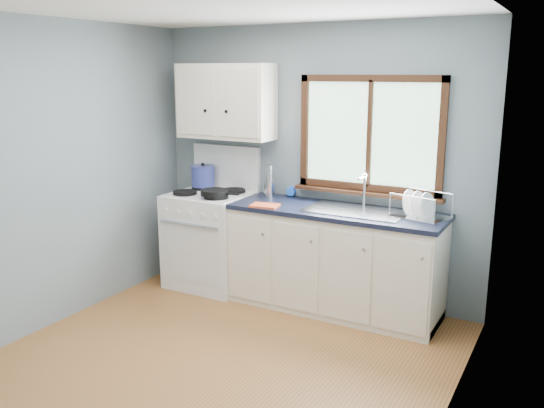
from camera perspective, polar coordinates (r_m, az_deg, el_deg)
The scene contains 17 objects.
floor at distance 4.27m, azimuth -6.70°, elevation -16.41°, with size 3.20×3.60×0.02m, color #9B6130.
wall_back at distance 5.35m, azimuth 4.24°, elevation 4.07°, with size 3.20×0.02×2.50m, color slate.
wall_left at distance 4.92m, azimuth -22.60°, elevation 2.30°, with size 0.02×3.60×2.50m, color slate.
wall_right at distance 3.17m, azimuth 17.15°, elevation -2.77°, with size 0.02×3.60×2.50m, color slate.
gas_range at distance 5.69m, azimuth -6.06°, elevation -3.22°, with size 0.76×0.69×1.36m.
base_cabinets at distance 5.13m, azimuth 6.21°, elevation -6.04°, with size 1.85×0.60×0.88m.
countertop at distance 4.99m, azimuth 6.34°, elevation -0.72°, with size 1.89×0.64×0.04m, color black.
sink at distance 4.94m, azimuth 8.26°, elevation -1.41°, with size 0.84×0.46×0.44m.
window at distance 5.09m, azimuth 9.61°, elevation 6.03°, with size 1.36×0.10×1.03m.
upper_cabinets at distance 5.54m, azimuth -4.61°, elevation 10.10°, with size 0.95×0.35×0.70m.
skillet at distance 5.35m, azimuth -5.72°, elevation 1.15°, with size 0.39×0.28×0.05m.
stockpot at distance 5.76m, azimuth -6.84°, elevation 2.80°, with size 0.24×0.24×0.24m.
utensil_crock at distance 5.47m, azimuth -0.26°, elevation 1.55°, with size 0.11×0.11×0.34m.
thermos at distance 5.36m, azimuth -0.28°, elevation 2.22°, with size 0.07×0.07×0.31m, color silver.
soap_bottle at distance 5.41m, azimuth 1.85°, elevation 1.96°, with size 0.09×0.09×0.24m, color blue.
dish_towel at distance 5.05m, azimuth -0.73°, elevation -0.16°, with size 0.24×0.17×0.02m, color #EA552A.
dish_rack at distance 4.81m, azimuth 14.41°, elevation -0.64°, with size 0.48×0.41×0.22m.
Camera 1 is at (2.20, -3.00, 2.08)m, focal length 38.00 mm.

